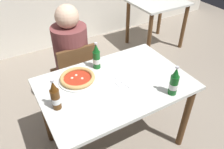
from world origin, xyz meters
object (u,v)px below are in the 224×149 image
object	(u,v)px
beer_bottle_center	(55,97)
napkin_with_cutlery	(119,83)
diner_seated	(73,64)
beer_bottle_right	(174,83)
dining_table_main	(115,93)
beer_bottle_left	(96,57)
pizza_margherita_near	(78,78)
dining_table_background	(157,11)
chair_behind_table	(76,74)

from	to	relation	value
beer_bottle_center	napkin_with_cutlery	bearing A→B (deg)	1.63
diner_seated	beer_bottle_right	xyz separation A→B (m)	(0.43, -0.99, 0.27)
dining_table_main	diner_seated	world-z (taller)	diner_seated
beer_bottle_left	beer_bottle_right	size ratio (longest dim) A/B	1.00
dining_table_main	pizza_margherita_near	distance (m)	0.34
pizza_margherita_near	beer_bottle_right	bearing A→B (deg)	-41.94
diner_seated	dining_table_background	distance (m)	1.83
dining_table_main	pizza_margherita_near	bearing A→B (deg)	144.56
pizza_margherita_near	beer_bottle_center	world-z (taller)	beer_bottle_center
dining_table_main	pizza_margherita_near	size ratio (longest dim) A/B	3.88
dining_table_background	beer_bottle_center	bearing A→B (deg)	-145.64
beer_bottle_right	napkin_with_cutlery	bearing A→B (deg)	133.23
napkin_with_cutlery	dining_table_main	bearing A→B (deg)	138.44
beer_bottle_left	beer_bottle_center	distance (m)	0.55
beer_bottle_left	beer_bottle_right	world-z (taller)	same
chair_behind_table	beer_bottle_left	bearing A→B (deg)	105.31
chair_behind_table	dining_table_background	distance (m)	1.85
pizza_margherita_near	napkin_with_cutlery	size ratio (longest dim) A/B	1.62
beer_bottle_center	beer_bottle_right	size ratio (longest dim) A/B	1.00
dining_table_background	beer_bottle_right	bearing A→B (deg)	-126.51
dining_table_main	napkin_with_cutlery	world-z (taller)	napkin_with_cutlery
dining_table_background	beer_bottle_right	distance (m)	2.13
pizza_margherita_near	beer_bottle_center	size ratio (longest dim) A/B	1.25
dining_table_background	pizza_margherita_near	distance (m)	2.18
dining_table_main	dining_table_background	distance (m)	2.08
chair_behind_table	dining_table_main	bearing A→B (deg)	101.89
dining_table_main	beer_bottle_right	world-z (taller)	beer_bottle_right
beer_bottle_right	napkin_with_cutlery	distance (m)	0.43
beer_bottle_right	pizza_margherita_near	bearing A→B (deg)	138.06
beer_bottle_left	dining_table_main	bearing A→B (deg)	-83.57
chair_behind_table	beer_bottle_right	distance (m)	1.09
chair_behind_table	beer_bottle_center	size ratio (longest dim) A/B	3.44
dining_table_main	napkin_with_cutlery	size ratio (longest dim) A/B	6.28
dining_table_main	beer_bottle_center	distance (m)	0.54
dining_table_main	beer_bottle_left	bearing A→B (deg)	96.43
chair_behind_table	pizza_margherita_near	bearing A→B (deg)	73.96
dining_table_main	dining_table_background	xyz separation A→B (m)	(1.57, 1.37, -0.04)
dining_table_background	beer_bottle_center	size ratio (longest dim) A/B	3.24
dining_table_background	napkin_with_cutlery	xyz separation A→B (m)	(-1.54, -1.39, 0.16)
pizza_margherita_near	beer_bottle_right	xyz separation A→B (m)	(0.56, -0.50, 0.08)
beer_bottle_left	diner_seated	bearing A→B (deg)	102.51
beer_bottle_center	napkin_with_cutlery	xyz separation A→B (m)	(0.52, 0.01, -0.10)
chair_behind_table	diner_seated	distance (m)	0.11
diner_seated	napkin_with_cutlery	bearing A→B (deg)	-78.17
pizza_margherita_near	napkin_with_cutlery	distance (m)	0.34
dining_table_main	diner_seated	bearing A→B (deg)	100.10
napkin_with_cutlery	dining_table_background	bearing A→B (deg)	42.14
beer_bottle_center	beer_bottle_right	xyz separation A→B (m)	(0.80, -0.29, 0.00)
diner_seated	dining_table_main	bearing A→B (deg)	-79.90
dining_table_background	beer_bottle_left	distance (m)	1.96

